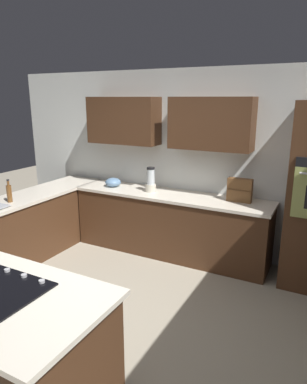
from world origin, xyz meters
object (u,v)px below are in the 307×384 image
at_px(mixing_bowl, 113,182).
at_px(dish_soap_bottle, 9,193).
at_px(spice_rack, 240,190).
at_px(blender, 151,181).

bearing_deg(mixing_bowl, dish_soap_bottle, 61.03).
xyz_separation_m(mixing_bowl, spice_rack, (-1.90, -0.10, 0.09)).
relative_size(blender, mixing_bowl, 1.49).
distance_m(blender, dish_soap_bottle, 1.89).
height_order(spice_rack, dish_soap_bottle, spice_rack).
distance_m(mixing_bowl, spice_rack, 1.90).
xyz_separation_m(mixing_bowl, dish_soap_bottle, (0.72, 1.30, 0.06)).
relative_size(spice_rack, dish_soap_bottle, 1.04).
bearing_deg(blender, mixing_bowl, -0.00).
relative_size(blender, dish_soap_bottle, 1.18).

